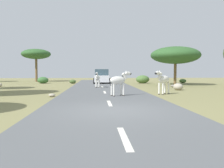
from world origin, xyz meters
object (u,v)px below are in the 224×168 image
Objects in this scene: tree_4 at (175,55)px; zebra_0 at (97,78)px; rock_3 at (178,87)px; bush_3 at (73,82)px; bush_2 at (183,81)px; car_0 at (102,77)px; zebra_2 at (163,80)px; rock_1 at (52,95)px; zebra_1 at (119,81)px; tree_2 at (36,54)px; rock_0 at (0,85)px; rock_2 at (173,86)px; bush_1 at (143,79)px; bush_0 at (43,80)px.

zebra_0 is at bearing -154.15° from tree_4.
bush_3 is at bearing 130.89° from rock_3.
bush_2 is 1.09× the size of bush_3.
tree_4 is (8.15, -3.75, 2.47)m from car_0.
zebra_0 is at bearing -8.57° from zebra_2.
rock_1 is (-7.23, -1.14, -0.88)m from zebra_2.
zebra_1 is 0.33× the size of tree_2.
tree_4 is at bearing -23.58° from car_0.
rock_1 is at bearing -101.32° from car_0.
rock_3 is at bearing -106.47° from tree_4.
tree_4 is at bearing 73.53° from rock_3.
rock_3 is at bearing -47.56° from tree_2.
rock_3 is (-2.13, -7.19, -3.04)m from tree_4.
tree_2 reaches higher than rock_0.
rock_2 is (10.14, 8.02, 0.03)m from rock_1.
tree_4 is at bearing -65.29° from zebra_2.
zebra_2 reaches higher than zebra_0.
zebra_0 is 1.85× the size of bush_3.
tree_2 reaches higher than rock_2.
bush_1 is (5.25, 0.29, -0.34)m from car_0.
tree_4 is at bearing -120.14° from bush_2.
tree_2 reaches higher than bush_0.
bush_1 is at bearing 125.62° from tree_4.
bush_0 is at bearing 64.55° from rock_0.
zebra_0 is 8.10m from rock_1.
zebra_2 is 24.48m from tree_2.
tree_2 reaches higher than zebra_0.
tree_4 is 13.56× the size of rock_1.
rock_1 is at bearing -131.30° from bush_2.
car_0 is at bearing 118.81° from rock_3.
bush_2 is 2.01× the size of rock_2.
tree_4 is 5.14m from rock_2.
bush_2 is (11.14, 8.36, -0.64)m from zebra_0.
rock_0 is at bearing -7.12° from zebra_0.
rock_0 is 1.12× the size of rock_1.
bush_3 is (-8.87, -0.10, -0.26)m from bush_1.
bush_3 is 8.80m from rock_0.
zebra_2 is at bearing -95.65° from bush_1.
zebra_1 is 15.01m from rock_0.
tree_2 is at bearing 85.38° from rock_0.
rock_3 is at bearing 163.31° from zebra_0.
car_0 reaches higher than bush_3.
rock_0 is at bearing -115.45° from bush_0.
zebra_1 is 0.36× the size of car_0.
rock_1 is at bearing -118.43° from zebra_1.
rock_2 is at bearing -47.14° from car_0.
zebra_1 is at bearing -121.72° from bush_2.
tree_2 reaches higher than tree_4.
rock_0 is (-2.96, -6.22, -0.24)m from bush_0.
bush_0 is 16.36m from rock_2.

